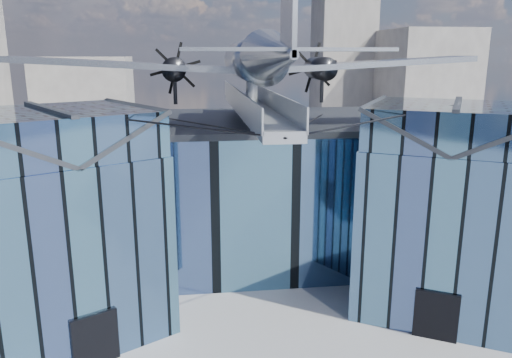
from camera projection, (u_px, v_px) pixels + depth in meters
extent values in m
plane|color=gray|center=(260.00, 306.00, 29.15)|extent=(120.00, 120.00, 0.00)
cube|color=#46698F|center=(244.00, 188.00, 36.66)|extent=(28.00, 14.00, 9.50)
cube|color=#292B31|center=(243.00, 121.00, 35.46)|extent=(28.00, 14.00, 0.40)
cube|color=#46698F|center=(62.00, 245.00, 25.73)|extent=(11.79, 11.43, 9.50)
cube|color=#46698F|center=(51.00, 133.00, 24.31)|extent=(11.56, 11.20, 2.20)
cube|color=#292B31|center=(0.00, 137.00, 22.98)|extent=(7.98, 9.23, 2.40)
cube|color=#292B31|center=(96.00, 129.00, 25.64)|extent=(7.98, 9.23, 2.40)
cube|color=#292B31|center=(48.00, 109.00, 24.03)|extent=(4.30, 7.10, 0.18)
cube|color=black|center=(95.00, 339.00, 23.44)|extent=(2.03, 1.32, 2.60)
cube|color=black|center=(143.00, 227.00, 28.38)|extent=(0.34, 0.34, 9.50)
cube|color=#46698F|center=(446.00, 228.00, 28.35)|extent=(11.79, 11.43, 9.50)
cube|color=#46698F|center=(456.00, 125.00, 26.93)|extent=(11.56, 11.20, 2.20)
cube|color=#292B31|center=(412.00, 123.00, 27.77)|extent=(7.98, 9.23, 2.40)
cube|color=#292B31|center=(502.00, 128.00, 26.09)|extent=(7.98, 9.23, 2.40)
cube|color=#292B31|center=(458.00, 104.00, 26.65)|extent=(4.30, 7.10, 0.18)
cube|color=black|center=(436.00, 316.00, 25.56)|extent=(2.03, 1.32, 2.60)
cube|color=black|center=(366.00, 218.00, 30.03)|extent=(0.34, 0.34, 9.50)
cube|color=#9499A1|center=(253.00, 110.00, 29.83)|extent=(1.80, 21.00, 0.50)
cube|color=#9499A1|center=(238.00, 99.00, 29.56)|extent=(0.08, 21.00, 1.10)
cube|color=#9499A1|center=(268.00, 99.00, 29.78)|extent=(0.08, 21.00, 1.10)
cylinder|color=#9499A1|center=(238.00, 106.00, 39.13)|extent=(0.44, 0.44, 1.35)
cylinder|color=#9499A1|center=(246.00, 114.00, 33.36)|extent=(0.44, 0.44, 1.35)
cylinder|color=#9499A1|center=(254.00, 122.00, 29.51)|extent=(0.44, 0.44, 1.35)
cylinder|color=#9499A1|center=(252.00, 93.00, 30.08)|extent=(0.70, 0.70, 1.40)
cylinder|color=black|center=(155.00, 123.00, 21.89)|extent=(10.55, 6.08, 0.69)
cylinder|color=black|center=(384.00, 119.00, 23.20)|extent=(10.55, 6.08, 0.69)
cylinder|color=black|center=(204.00, 124.00, 27.66)|extent=(6.09, 17.04, 1.19)
cylinder|color=black|center=(309.00, 123.00, 28.41)|extent=(6.09, 17.04, 1.19)
cylinder|color=#979CA3|center=(252.00, 60.00, 29.61)|extent=(2.50, 11.00, 2.50)
sphere|color=#979CA3|center=(242.00, 59.00, 34.90)|extent=(2.50, 2.50, 2.50)
cube|color=black|center=(244.00, 49.00, 33.77)|extent=(1.60, 1.40, 0.50)
cone|color=#979CA3|center=(277.00, 55.00, 20.88)|extent=(2.50, 7.00, 2.50)
cube|color=#979CA3|center=(289.00, 10.00, 18.27)|extent=(0.18, 2.40, 3.40)
cube|color=#979CA3|center=(287.00, 49.00, 18.71)|extent=(8.00, 1.80, 0.14)
cube|color=#979CA3|center=(133.00, 65.00, 29.77)|extent=(14.00, 3.20, 1.08)
cylinder|color=black|center=(175.00, 69.00, 30.71)|extent=(1.44, 3.20, 1.44)
cone|color=black|center=(175.00, 68.00, 32.44)|extent=(0.70, 0.70, 0.70)
cube|color=black|center=(175.00, 68.00, 32.58)|extent=(1.05, 0.06, 3.33)
cube|color=black|center=(175.00, 68.00, 32.58)|extent=(2.53, 0.06, 2.53)
cube|color=black|center=(175.00, 68.00, 32.58)|extent=(3.33, 0.06, 1.05)
cylinder|color=black|center=(175.00, 90.00, 30.42)|extent=(0.24, 0.24, 1.75)
cube|color=#979CA3|center=(360.00, 65.00, 31.52)|extent=(14.00, 3.20, 1.08)
cylinder|color=black|center=(320.00, 68.00, 31.85)|extent=(1.44, 3.20, 1.44)
cone|color=black|center=(313.00, 68.00, 33.59)|extent=(0.70, 0.70, 0.70)
cube|color=black|center=(313.00, 68.00, 33.73)|extent=(1.05, 0.06, 3.33)
cube|color=black|center=(313.00, 68.00, 33.73)|extent=(2.53, 0.06, 2.53)
cube|color=black|center=(313.00, 68.00, 33.73)|extent=(3.33, 0.06, 1.05)
cylinder|color=black|center=(322.00, 89.00, 31.57)|extent=(0.24, 0.24, 1.75)
cube|color=gray|center=(423.00, 90.00, 77.15)|extent=(12.00, 14.00, 18.00)
cube|color=gray|center=(86.00, 103.00, 77.87)|extent=(14.00, 10.00, 14.00)
cube|color=gray|center=(342.00, 63.00, 84.55)|extent=(9.00, 9.00, 26.00)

